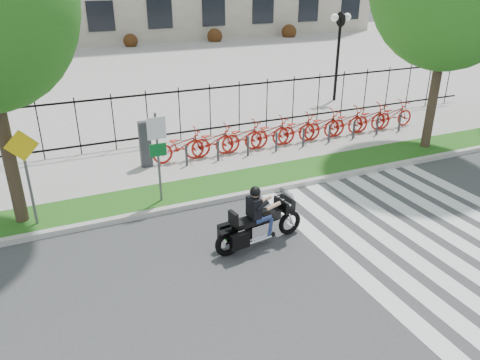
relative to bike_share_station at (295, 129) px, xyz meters
name	(u,v)px	position (x,y,z in m)	size (l,w,h in m)	color
ground	(261,292)	(-4.96, -7.20, -0.68)	(120.00, 120.00, 0.00)	#3A3A3D
curb	(195,204)	(-4.96, -3.10, -0.60)	(60.00, 0.20, 0.15)	#ACAAA2
grass_verge	(186,192)	(-4.96, -2.25, -0.60)	(60.00, 1.50, 0.15)	#215A16
sidewalk	(163,163)	(-4.96, 0.25, -0.60)	(60.00, 3.50, 0.15)	gray
plaza	(90,70)	(-4.96, 17.80, -0.63)	(80.00, 34.00, 0.10)	gray
crosswalk_stripes	(439,241)	(-0.14, -7.20, -0.67)	(5.70, 8.00, 0.01)	silver
iron_fence	(147,118)	(-4.96, 2.00, 0.47)	(30.00, 0.06, 2.00)	black
lamp_post_right	(339,35)	(5.04, 4.80, 2.53)	(1.06, 0.70, 4.25)	black
bike_share_station	(295,129)	(0.00, 0.00, 0.00)	(11.18, 0.89, 1.50)	#2D2D33
sign_pole_regulatory	(158,147)	(-5.78, -2.62, 1.06)	(0.50, 0.09, 2.50)	#59595B
sign_pole_warning	(26,165)	(-9.00, -2.62, 1.06)	(0.78, 0.09, 2.49)	#59595B
motorcycle_rider	(260,221)	(-4.19, -5.55, -0.06)	(2.41, 0.85, 1.87)	black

